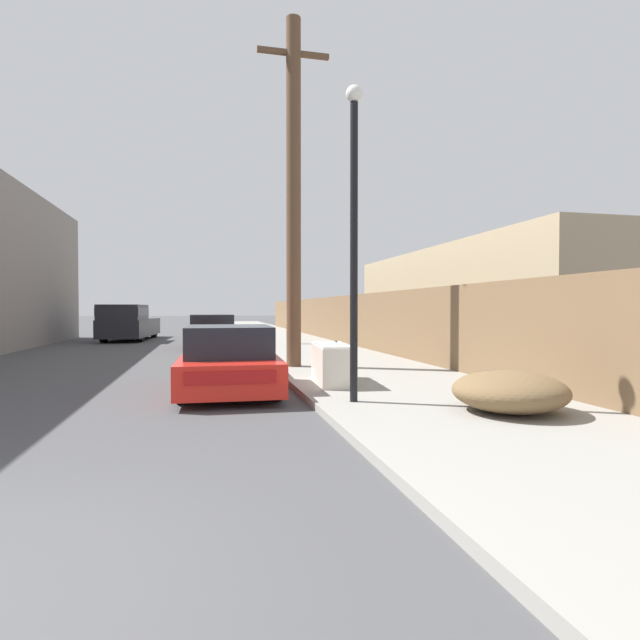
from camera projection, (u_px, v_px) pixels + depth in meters
sidewalk_curb at (278, 337)px, 26.48m from camera, size 4.20×63.00×0.12m
discarded_fridge at (332, 363)px, 9.70m from camera, size 0.76×1.79×0.79m
parked_sports_car_red at (229, 361)px, 9.49m from camera, size 1.89×4.17×1.25m
car_parked_mid at (211, 332)px, 19.87m from camera, size 1.97×4.70×1.33m
pickup_truck at (128, 323)px, 24.49m from camera, size 2.34×6.00×1.75m
utility_pole at (294, 190)px, 12.42m from camera, size 1.80×0.37×8.64m
street_lamp at (354, 220)px, 7.69m from camera, size 0.26×0.26×4.87m
brush_pile at (510, 391)px, 6.98m from camera, size 1.57×1.60×0.57m
wooden_fence at (330, 318)px, 23.38m from camera, size 0.08×36.97×1.99m
building_right_house at (500, 301)px, 18.32m from camera, size 6.00×13.77×3.69m
pedestrian at (290, 323)px, 20.56m from camera, size 0.34×0.34×1.66m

